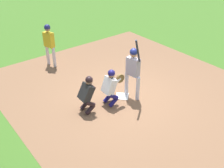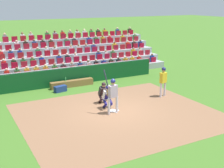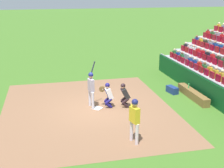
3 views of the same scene
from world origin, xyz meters
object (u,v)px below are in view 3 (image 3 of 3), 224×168
Objects in this scene: catcher_crouching at (108,94)px; dugout_bench at (193,94)px; water_bottle_on_bench at (189,86)px; batter_at_plate at (91,86)px; home_plate_marker at (97,108)px; home_plate_umpire at (125,94)px; on_deck_batter at (134,116)px; equipment_duffel_bag at (172,90)px.

catcher_crouching reaches higher than dugout_bench.
dugout_bench is 10.68× the size of water_bottle_on_bench.
batter_at_plate is at bearing 90.40° from dugout_bench.
home_plate_marker is 5.43m from dugout_bench.
catcher_crouching is at bearing 97.56° from water_bottle_on_bench.
on_deck_batter reaches higher than home_plate_umpire.
water_bottle_on_bench reaches higher than home_plate_marker.
on_deck_batter is (-4.05, 4.65, 0.90)m from dugout_bench.
on_deck_batter is at bearing 134.42° from water_bottle_on_bench.
batter_at_plate reaches higher than catcher_crouching.
home_plate_umpire reaches higher than home_plate_marker.
on_deck_batter is at bearing -177.22° from catcher_crouching.
on_deck_batter reaches higher than catcher_crouching.
home_plate_umpire is at bearing -92.74° from home_plate_marker.
on_deck_batter reaches higher than home_plate_marker.
home_plate_marker is at bearing 98.66° from catcher_crouching.
home_plate_marker is 4.02m from on_deck_batter.
equipment_duffel_bag is at bearing -37.24° from on_deck_batter.
batter_at_plate is at bearing 95.05° from water_bottle_on_bench.
catcher_crouching is 4.67× the size of water_bottle_on_bench.
water_bottle_on_bench is (0.64, -4.79, -0.14)m from catcher_crouching.
equipment_duffel_bag is at bearing 48.17° from water_bottle_on_bench.
home_plate_umpire is 0.70× the size of on_deck_batter.
water_bottle_on_bench is 1.01m from equipment_duffel_bag.
batter_at_plate is 2.95× the size of equipment_duffel_bag.
home_plate_marker is 1.20m from batter_at_plate.
home_plate_marker is 0.35× the size of home_plate_umpire.
equipment_duffel_bag is (1.08, 0.74, -0.03)m from dugout_bench.
home_plate_marker is at bearing 92.82° from dugout_bench.
home_plate_umpire reaches higher than dugout_bench.
home_plate_umpire is (-0.16, -0.83, -0.03)m from catcher_crouching.
on_deck_batter is at bearing 131.10° from dugout_bench.
equipment_duffel_bag is (1.42, -3.27, -0.50)m from home_plate_umpire.
batter_at_plate is 5.15m from equipment_duffel_bag.
catcher_crouching reaches higher than equipment_duffel_bag.
home_plate_marker is at bearing 94.68° from equipment_duffel_bag.
batter_at_plate is at bearing 80.59° from catcher_crouching.
catcher_crouching is at bearing -81.34° from home_plate_marker.
catcher_crouching is 0.71× the size of on_deck_batter.
home_plate_umpire is 4.05m from water_bottle_on_bench.
water_bottle_on_bench is 6.47m from on_deck_batter.
home_plate_marker is 0.34× the size of catcher_crouching.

